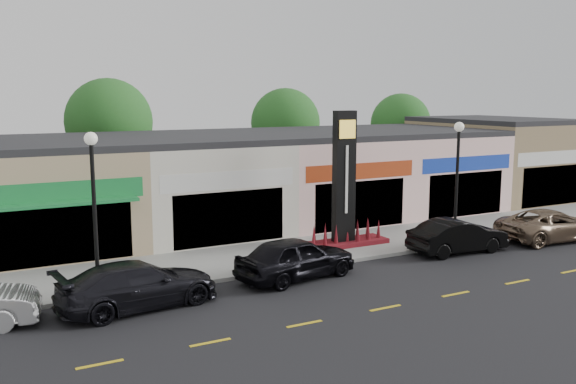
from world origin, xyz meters
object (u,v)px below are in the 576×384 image
Objects in this scene: pylon_sign at (344,198)px; lamp_east_near at (457,169)px; car_gold_suv at (551,225)px; car_dark_sedan at (138,285)px; lamp_west_near at (94,196)px; car_black_sedan at (296,258)px; car_black_conv at (458,236)px.

lamp_east_near is at bearing -18.75° from pylon_sign.
pylon_sign reaches higher than car_gold_suv.
pylon_sign is at bearing -78.65° from car_dark_sedan.
lamp_west_near reaches higher than car_dark_sedan.
car_gold_suv is at bearing -4.30° from lamp_west_near.
car_black_sedan is 0.90× the size of car_gold_suv.
pylon_sign is 1.13× the size of car_gold_suv.
car_black_sedan is (-9.05, -1.34, -2.67)m from lamp_east_near.
car_dark_sedan is 19.62m from car_gold_suv.
car_black_sedan reaches higher than car_black_conv.
pylon_sign is 1.15× the size of car_dark_sedan.
lamp_west_near is 11.19m from pylon_sign.
lamp_west_near is 1.22× the size of car_black_conv.
pylon_sign is 10.23m from car_gold_suv.
pylon_sign reaches higher than car_black_sedan.
lamp_east_near is 15.39m from car_dark_sedan.
lamp_west_near is 16.00m from lamp_east_near.
lamp_west_near is 1.03× the size of car_gold_suv.
lamp_east_near is 9.53m from car_black_sedan.
lamp_west_near is 1.00× the size of lamp_east_near.
car_dark_sedan is at bearing 83.82° from car_black_sedan.
lamp_east_near is 5.55m from car_gold_suv.
lamp_west_near is at bearing 21.38° from car_dark_sedan.
pylon_sign reaches higher than lamp_east_near.
car_dark_sedan reaches higher than car_black_conv.
car_gold_suv is at bearing -18.71° from pylon_sign.
car_black_conv is 5.56m from car_gold_suv.
lamp_west_near is 0.91× the size of pylon_sign.
pylon_sign is 5.27m from car_black_sedan.
lamp_east_near is at bearing -90.93° from car_dark_sedan.
car_dark_sedan is at bearing -61.13° from lamp_west_near.
lamp_east_near is 5.42m from pylon_sign.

